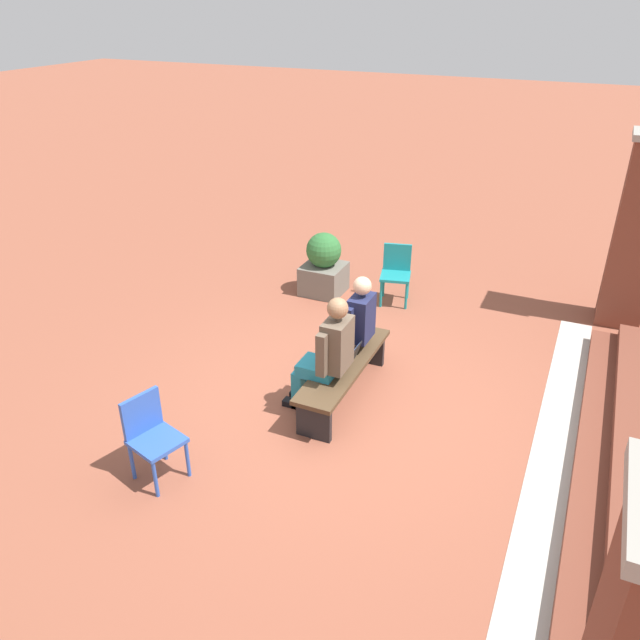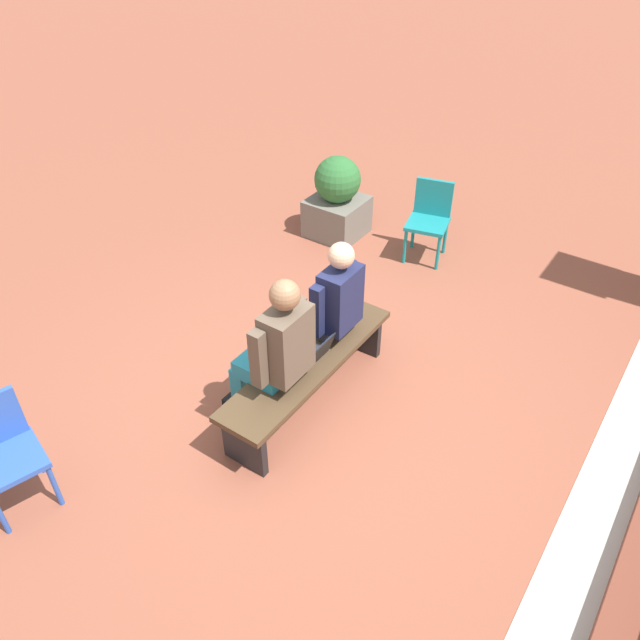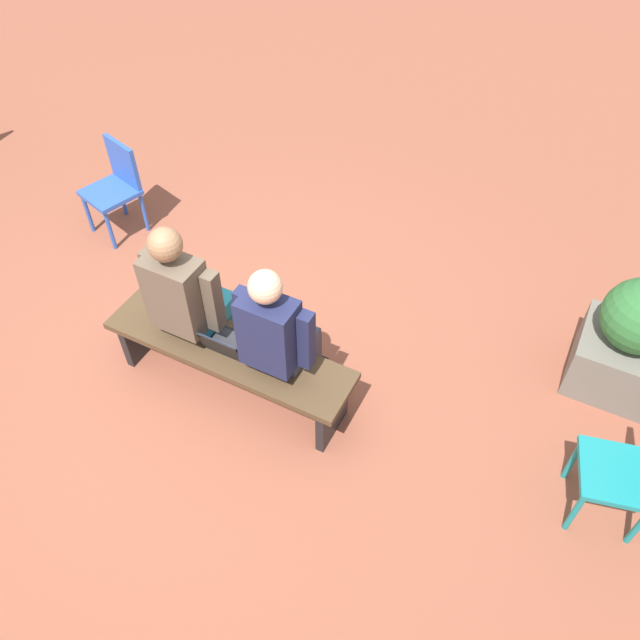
{
  "view_description": "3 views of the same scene",
  "coord_description": "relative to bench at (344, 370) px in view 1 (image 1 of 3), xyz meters",
  "views": [
    {
      "loc": [
        5.28,
        2.07,
        4.05
      ],
      "look_at": [
        -0.4,
        -0.51,
        0.75
      ],
      "focal_mm": 35.0,
      "sensor_mm": 36.0,
      "label": 1
    },
    {
      "loc": [
        2.83,
        2.07,
        3.67
      ],
      "look_at": [
        -0.1,
        0.04,
        0.91
      ],
      "focal_mm": 35.0,
      "sensor_mm": 36.0,
      "label": 2
    },
    {
      "loc": [
        -1.95,
        2.07,
        3.67
      ],
      "look_at": [
        -0.63,
        -0.48,
        0.6
      ],
      "focal_mm": 35.0,
      "sensor_mm": 36.0,
      "label": 3
    }
  ],
  "objects": [
    {
      "name": "person_student",
      "position": [
        -0.38,
        -0.07,
        0.35
      ],
      "size": [
        0.53,
        0.67,
        1.32
      ],
      "color": "#383842",
      "rests_on": "ground"
    },
    {
      "name": "laptop",
      "position": [
        -0.02,
        0.01,
        0.15
      ],
      "size": [
        0.32,
        0.29,
        0.21
      ],
      "color": "black",
      "rests_on": "bench"
    },
    {
      "name": "plastic_chair_far_left",
      "position": [
        -2.6,
        -0.26,
        0.13
      ],
      "size": [
        0.51,
        0.51,
        0.84
      ],
      "color": "teal",
      "rests_on": "ground"
    },
    {
      "name": "person_adult",
      "position": [
        0.31,
        -0.07,
        0.37
      ],
      "size": [
        0.56,
        0.71,
        1.37
      ],
      "color": "teal",
      "rests_on": "ground"
    },
    {
      "name": "brick_steps",
      "position": [
        -0.0,
        2.81,
        -0.23
      ],
      "size": [
        5.06,
        0.6,
        0.3
      ],
      "color": "brown",
      "rests_on": "ground"
    },
    {
      "name": "ground_plane",
      "position": [
        0.13,
        0.09,
        -0.35
      ],
      "size": [
        60.0,
        60.0,
        0.0
      ],
      "primitive_type": "plane",
      "color": "brown"
    },
    {
      "name": "planter",
      "position": [
        -2.42,
        -1.33,
        0.08
      ],
      "size": [
        0.6,
        0.6,
        0.94
      ],
      "color": "#6B665B",
      "rests_on": "ground"
    },
    {
      "name": "concrete_strip",
      "position": [
        -0.0,
        2.26,
        -0.35
      ],
      "size": [
        5.86,
        0.4,
        0.01
      ],
      "primitive_type": "cube",
      "color": "#B7B2A8",
      "rests_on": "ground"
    },
    {
      "name": "plastic_chair_near_bench_left",
      "position": [
        1.9,
        -1.13,
        0.13
      ],
      "size": [
        0.52,
        0.52,
        0.84
      ],
      "color": "#2D56B7",
      "rests_on": "ground"
    },
    {
      "name": "bench",
      "position": [
        0.0,
        0.0,
        0.0
      ],
      "size": [
        1.8,
        0.44,
        0.45
      ],
      "color": "#4C3823",
      "rests_on": "ground"
    },
    {
      "name": "brick_pillar_left_of_steps",
      "position": [
        -3.26,
        2.74,
        0.93
      ],
      "size": [
        0.64,
        0.64,
        2.55
      ],
      "color": "brown",
      "rests_on": "ground"
    }
  ]
}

